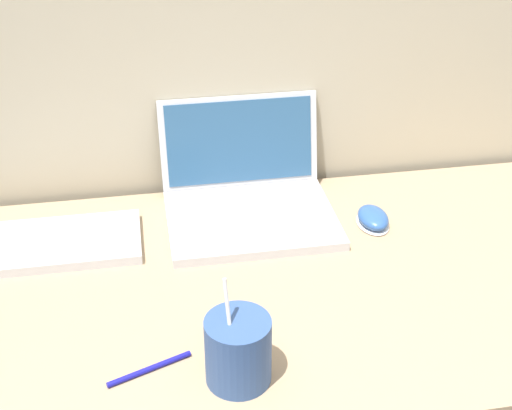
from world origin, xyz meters
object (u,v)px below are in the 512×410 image
(drink_cup, at_px, (238,349))
(computer_mouse, at_px, (373,218))
(laptop, at_px, (247,195))
(external_keyboard, at_px, (24,247))
(pen, at_px, (150,369))

(drink_cup, height_order, computer_mouse, drink_cup)
(laptop, height_order, external_keyboard, laptop)
(external_keyboard, bearing_deg, computer_mouse, -2.05)
(computer_mouse, distance_m, external_keyboard, 0.70)
(drink_cup, relative_size, pen, 1.36)
(laptop, distance_m, computer_mouse, 0.26)
(external_keyboard, height_order, pen, external_keyboard)
(computer_mouse, height_order, external_keyboard, computer_mouse)
(laptop, xyz_separation_m, computer_mouse, (0.25, -0.09, -0.03))
(computer_mouse, bearing_deg, laptop, 159.24)
(drink_cup, bearing_deg, laptop, 78.95)
(laptop, distance_m, external_keyboard, 0.46)
(pen, bearing_deg, computer_mouse, 36.35)
(drink_cup, bearing_deg, external_keyboard, 131.10)
(computer_mouse, bearing_deg, pen, -143.65)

